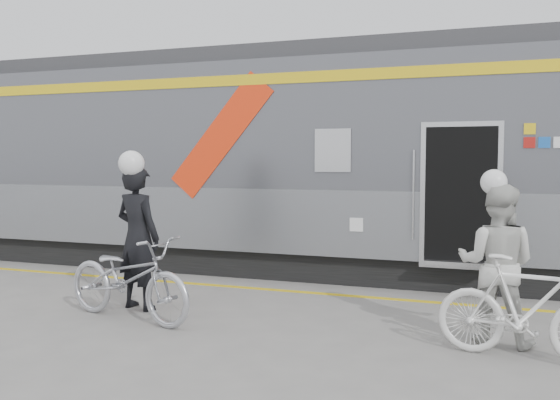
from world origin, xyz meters
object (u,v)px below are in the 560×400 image
at_px(woman, 497,264).
at_px(bicycle_right, 527,309).
at_px(man, 138,237).
at_px(bicycle_left, 128,278).

distance_m(woman, bicycle_right, 0.72).
height_order(woman, bicycle_right, woman).
distance_m(man, woman, 4.73).
bearing_deg(man, bicycle_right, -172.83).
distance_m(bicycle_left, woman, 4.58).
bearing_deg(woman, man, 9.48).
relative_size(bicycle_left, woman, 1.16).
bearing_deg(bicycle_left, bicycle_right, -76.59).
distance_m(man, bicycle_left, 0.74).
bearing_deg(bicycle_right, man, 93.24).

